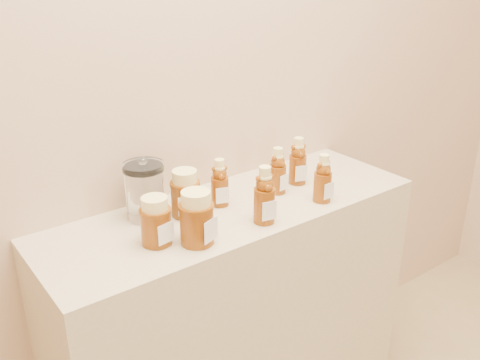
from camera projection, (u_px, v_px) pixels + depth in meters
wall_back at (194, 48)px, 1.59m from camera, size 3.50×0.02×2.70m
display_table at (235, 327)px, 1.80m from camera, size 1.20×0.40×0.90m
bear_bottle_back_left at (220, 179)px, 1.60m from camera, size 0.07×0.07×0.17m
bear_bottle_back_mid at (278, 168)px, 1.68m from camera, size 0.07×0.07×0.17m
bear_bottle_back_right at (298, 158)px, 1.75m from camera, size 0.08×0.08×0.18m
bear_bottle_front_left at (265, 191)px, 1.49m from camera, size 0.08×0.08×0.19m
bear_bottle_front_right at (323, 175)px, 1.63m from camera, size 0.06×0.06×0.17m
honey_jar_left at (156, 221)px, 1.39m from camera, size 0.10×0.10×0.13m
honey_jar_back at (185, 193)px, 1.54m from camera, size 0.12×0.12×0.14m
honey_jar_front at (196, 218)px, 1.39m from camera, size 0.12×0.12×0.15m
glass_canister at (145, 189)px, 1.52m from camera, size 0.15×0.15×0.18m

